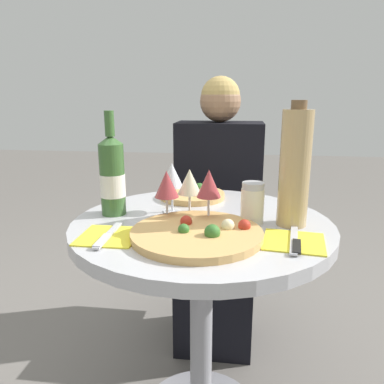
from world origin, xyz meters
The scene contains 14 objects.
dining_table centered at (0.00, 0.00, 0.56)m, with size 0.77×0.77×0.72m.
chair_behind_diner centered at (0.01, 0.68, 0.45)m, with size 0.38×0.38×0.93m.
seated_diner centered at (0.01, 0.54, 0.51)m, with size 0.38×0.43×1.16m.
pizza_large centered at (0.01, -0.13, 0.73)m, with size 0.35×0.35×0.05m.
pizza_small_far centered at (-0.06, 0.25, 0.73)m, with size 0.23×0.23×0.05m.
wine_bottle centered at (-0.28, 0.03, 0.84)m, with size 0.08×0.08×0.32m.
tall_carafe centered at (0.26, 0.00, 0.88)m, with size 0.08×0.08×0.35m.
sugar_shaker centered at (0.15, 0.00, 0.77)m, with size 0.07×0.07×0.12m.
wine_glass_center centered at (-0.04, 0.04, 0.82)m, with size 0.07×0.07×0.15m.
wine_glass_front_right centered at (0.02, -0.01, 0.83)m, with size 0.07×0.07×0.16m.
wine_glass_front_left centered at (-0.10, -0.01, 0.82)m, with size 0.07×0.07×0.15m.
wine_glass_back_left centered at (-0.10, 0.08, 0.83)m, with size 0.07×0.07×0.16m.
place_setting_left centered at (-0.23, -0.16, 0.72)m, with size 0.15×0.19×0.01m.
place_setting_right centered at (0.25, -0.14, 0.72)m, with size 0.17×0.19×0.01m.
Camera 1 is at (0.10, -1.04, 1.07)m, focal length 35.00 mm.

